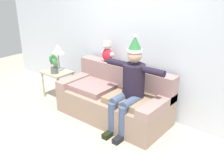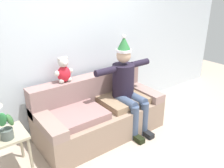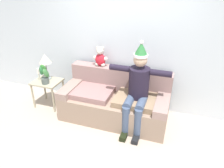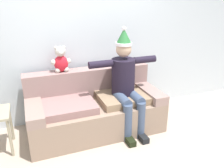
% 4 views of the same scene
% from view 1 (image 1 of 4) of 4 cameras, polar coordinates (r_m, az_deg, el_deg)
% --- Properties ---
extents(ground_plane, '(10.00, 10.00, 0.00)m').
position_cam_1_polar(ground_plane, '(3.95, -8.90, -12.66)').
color(ground_plane, '#B5A08D').
extents(back_wall, '(7.00, 0.10, 2.70)m').
position_cam_1_polar(back_wall, '(4.51, 4.94, 10.68)').
color(back_wall, silver).
rests_on(back_wall, ground_plane).
extents(couch, '(1.92, 0.90, 0.87)m').
position_cam_1_polar(couch, '(4.43, 0.64, -3.33)').
color(couch, gray).
rests_on(couch, ground_plane).
extents(person_seated, '(1.02, 0.77, 1.52)m').
position_cam_1_polar(person_seated, '(3.90, 4.04, -0.07)').
color(person_seated, black).
rests_on(person_seated, ground_plane).
extents(teddy_bear, '(0.29, 0.17, 0.38)m').
position_cam_1_polar(teddy_bear, '(4.62, -1.09, 7.06)').
color(teddy_bear, red).
rests_on(teddy_bear, couch).
extents(side_table, '(0.53, 0.44, 0.55)m').
position_cam_1_polar(side_table, '(5.25, -12.01, 1.80)').
color(side_table, tan).
rests_on(side_table, ground_plane).
extents(table_lamp, '(0.24, 0.24, 0.52)m').
position_cam_1_polar(table_lamp, '(5.19, -11.92, 7.31)').
color(table_lamp, gray).
rests_on(table_lamp, side_table).
extents(potted_plant, '(0.25, 0.25, 0.38)m').
position_cam_1_polar(potted_plant, '(5.09, -12.79, 4.23)').
color(potted_plant, '#4F5A55').
rests_on(potted_plant, side_table).
extents(candle_tall, '(0.04, 0.04, 0.25)m').
position_cam_1_polar(candle_tall, '(5.28, -13.42, 4.66)').
color(candle_tall, beige).
rests_on(candle_tall, side_table).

